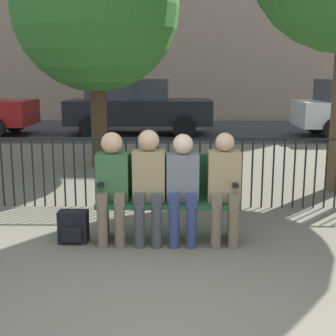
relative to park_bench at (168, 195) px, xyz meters
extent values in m
cube|color=#194728|center=(0.00, -0.08, -0.06)|extent=(1.51, 0.45, 0.05)
cube|color=#194728|center=(0.00, 0.12, 0.20)|extent=(1.51, 0.05, 0.47)
cube|color=black|center=(-0.70, -0.08, -0.29)|extent=(0.06, 0.38, 0.40)
cube|color=black|center=(0.70, -0.08, -0.29)|extent=(0.06, 0.38, 0.40)
cube|color=black|center=(-0.70, -0.08, 0.16)|extent=(0.06, 0.38, 0.04)
cube|color=black|center=(0.70, -0.08, 0.16)|extent=(0.06, 0.38, 0.04)
cylinder|color=brown|center=(-0.68, -0.30, -0.26)|extent=(0.11, 0.11, 0.45)
cylinder|color=brown|center=(-0.50, -0.30, -0.26)|extent=(0.11, 0.11, 0.45)
cube|color=brown|center=(-0.68, -0.20, 0.01)|extent=(0.11, 0.20, 0.12)
cube|color=brown|center=(-0.50, -0.20, 0.01)|extent=(0.11, 0.20, 0.12)
cube|color=#335B33|center=(-0.59, -0.08, 0.22)|extent=(0.34, 0.22, 0.51)
sphere|color=tan|center=(-0.59, -0.10, 0.58)|extent=(0.23, 0.23, 0.23)
cylinder|color=#3D3D42|center=(-0.29, -0.30, -0.26)|extent=(0.11, 0.11, 0.45)
cylinder|color=#3D3D42|center=(-0.11, -0.30, -0.26)|extent=(0.11, 0.11, 0.45)
cube|color=#3D3D42|center=(-0.29, -0.20, 0.01)|extent=(0.11, 0.20, 0.12)
cube|color=#3D3D42|center=(-0.11, -0.20, 0.01)|extent=(0.11, 0.20, 0.12)
cube|color=#997F59|center=(-0.20, -0.08, 0.23)|extent=(0.34, 0.22, 0.54)
sphere|color=tan|center=(-0.20, -0.10, 0.61)|extent=(0.22, 0.22, 0.22)
cylinder|color=navy|center=(0.07, -0.30, -0.26)|extent=(0.11, 0.11, 0.45)
cylinder|color=navy|center=(0.25, -0.30, -0.26)|extent=(0.11, 0.11, 0.45)
cube|color=navy|center=(0.07, -0.20, 0.01)|extent=(0.11, 0.20, 0.12)
cube|color=navy|center=(0.25, -0.20, 0.01)|extent=(0.11, 0.20, 0.12)
cube|color=slate|center=(0.16, -0.08, 0.21)|extent=(0.34, 0.22, 0.50)
sphere|color=beige|center=(0.16, -0.10, 0.57)|extent=(0.21, 0.21, 0.21)
cylinder|color=brown|center=(0.50, -0.30, -0.26)|extent=(0.11, 0.11, 0.45)
cylinder|color=brown|center=(0.68, -0.30, -0.26)|extent=(0.11, 0.11, 0.45)
cube|color=brown|center=(0.50, -0.20, 0.01)|extent=(0.11, 0.20, 0.12)
cube|color=brown|center=(0.68, -0.20, 0.01)|extent=(0.11, 0.20, 0.12)
cube|color=#997F59|center=(0.59, -0.08, 0.23)|extent=(0.34, 0.22, 0.53)
sphere|color=tan|center=(0.59, -0.10, 0.59)|extent=(0.20, 0.20, 0.20)
cube|color=black|center=(-1.01, -0.16, -0.31)|extent=(0.31, 0.18, 0.35)
cube|color=black|center=(-1.01, -0.27, -0.37)|extent=(0.22, 0.04, 0.16)
cylinder|color=black|center=(-2.26, 1.20, -0.01)|extent=(0.02, 0.02, 0.95)
cylinder|color=black|center=(-2.12, 1.20, -0.01)|extent=(0.02, 0.02, 0.95)
cylinder|color=black|center=(-1.98, 1.20, -0.01)|extent=(0.02, 0.02, 0.95)
cylinder|color=black|center=(-1.84, 1.20, -0.01)|extent=(0.02, 0.02, 0.95)
cylinder|color=black|center=(-1.70, 1.20, -0.01)|extent=(0.02, 0.02, 0.95)
cylinder|color=black|center=(-1.56, 1.20, -0.01)|extent=(0.02, 0.02, 0.95)
cylinder|color=black|center=(-1.42, 1.20, -0.01)|extent=(0.02, 0.02, 0.95)
cylinder|color=black|center=(-1.28, 1.20, -0.01)|extent=(0.02, 0.02, 0.95)
cylinder|color=black|center=(-1.14, 1.20, -0.01)|extent=(0.02, 0.02, 0.95)
cylinder|color=black|center=(-1.00, 1.20, -0.01)|extent=(0.02, 0.02, 0.95)
cylinder|color=black|center=(-0.86, 1.20, -0.01)|extent=(0.02, 0.02, 0.95)
cylinder|color=black|center=(-0.72, 1.20, -0.01)|extent=(0.02, 0.02, 0.95)
cylinder|color=black|center=(-0.58, 1.20, -0.01)|extent=(0.02, 0.02, 0.95)
cylinder|color=black|center=(-0.44, 1.20, -0.01)|extent=(0.02, 0.02, 0.95)
cylinder|color=black|center=(-0.30, 1.20, -0.01)|extent=(0.02, 0.02, 0.95)
cylinder|color=black|center=(-0.16, 1.20, -0.01)|extent=(0.02, 0.02, 0.95)
cylinder|color=black|center=(-0.02, 1.20, -0.01)|extent=(0.02, 0.02, 0.95)
cylinder|color=black|center=(0.12, 1.20, -0.01)|extent=(0.02, 0.02, 0.95)
cylinder|color=black|center=(0.26, 1.20, -0.01)|extent=(0.02, 0.02, 0.95)
cylinder|color=black|center=(0.40, 1.20, -0.01)|extent=(0.02, 0.02, 0.95)
cylinder|color=black|center=(0.54, 1.20, -0.01)|extent=(0.02, 0.02, 0.95)
cylinder|color=black|center=(0.68, 1.20, -0.01)|extent=(0.02, 0.02, 0.95)
cylinder|color=black|center=(0.82, 1.20, -0.01)|extent=(0.02, 0.02, 0.95)
cylinder|color=black|center=(0.96, 1.20, -0.01)|extent=(0.02, 0.02, 0.95)
cylinder|color=black|center=(1.10, 1.20, -0.01)|extent=(0.02, 0.02, 0.95)
cylinder|color=black|center=(1.24, 1.20, -0.01)|extent=(0.02, 0.02, 0.95)
cylinder|color=black|center=(1.38, 1.20, -0.01)|extent=(0.02, 0.02, 0.95)
cylinder|color=black|center=(1.52, 1.20, -0.01)|extent=(0.02, 0.02, 0.95)
cylinder|color=black|center=(1.66, 1.20, -0.01)|extent=(0.02, 0.02, 0.95)
cylinder|color=black|center=(1.80, 1.20, -0.01)|extent=(0.02, 0.02, 0.95)
cylinder|color=black|center=(1.94, 1.20, -0.01)|extent=(0.02, 0.02, 0.95)
cylinder|color=black|center=(2.08, 1.20, -0.01)|extent=(0.02, 0.02, 0.95)
cylinder|color=black|center=(2.22, 1.20, -0.01)|extent=(0.02, 0.02, 0.95)
cube|color=black|center=(0.00, 1.20, 0.44)|extent=(9.00, 0.03, 0.03)
cylinder|color=#422D1E|center=(-1.40, 4.01, 0.57)|extent=(0.31, 0.31, 2.12)
sphere|color=#2D6628|center=(-1.40, 4.01, 2.47)|extent=(3.07, 3.07, 3.07)
cube|color=#333335|center=(0.00, 9.94, -0.48)|extent=(24.00, 6.00, 0.01)
cube|color=black|center=(-1.00, 8.85, 0.18)|extent=(4.20, 1.70, 0.70)
cube|color=#2D333D|center=(-1.31, 8.85, 0.83)|extent=(2.31, 1.56, 0.60)
cylinder|color=black|center=(0.31, 7.98, -0.17)|extent=(0.64, 0.20, 0.64)
cylinder|color=black|center=(0.31, 9.72, -0.17)|extent=(0.64, 0.20, 0.64)
cylinder|color=black|center=(-2.30, 7.98, -0.17)|extent=(0.64, 0.20, 0.64)
cylinder|color=black|center=(-2.30, 9.72, -0.17)|extent=(0.64, 0.20, 0.64)
cylinder|color=black|center=(-4.87, 9.34, -0.17)|extent=(0.64, 0.20, 0.64)
cylinder|color=black|center=(4.26, 7.39, -0.17)|extent=(0.64, 0.20, 0.64)
cylinder|color=black|center=(4.26, 9.13, -0.17)|extent=(0.64, 0.20, 0.64)
camera|label=1|loc=(0.09, -4.91, 1.30)|focal=50.00mm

